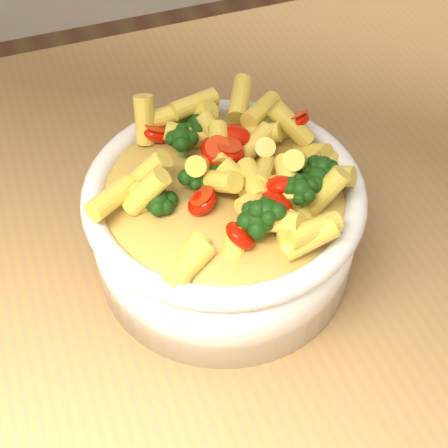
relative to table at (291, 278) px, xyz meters
name	(u,v)px	position (x,y,z in m)	size (l,w,h in m)	color
table	(291,278)	(0.00, 0.00, 0.00)	(1.20, 0.80, 0.90)	#A06F44
serving_bowl	(224,223)	(-0.09, -0.02, 0.15)	(0.24, 0.24, 0.10)	white
pasta_salad	(224,170)	(-0.09, -0.02, 0.22)	(0.19, 0.19, 0.04)	#FFD650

